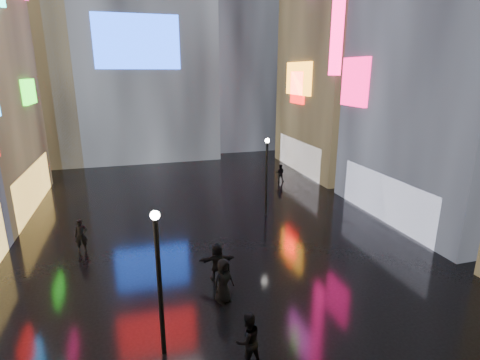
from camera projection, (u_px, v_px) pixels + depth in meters
name	position (u px, v px, depth m)	size (l,w,h in m)	color
ground	(206.00, 221.00, 24.07)	(140.00, 140.00, 0.00)	black
building_right_far	(355.00, 17.00, 33.66)	(10.28, 12.00, 28.00)	black
tower_flank_right	(234.00, 6.00, 45.72)	(12.00, 12.00, 34.00)	black
tower_flank_left	(20.00, 32.00, 37.01)	(10.00, 10.00, 26.00)	black
lamp_near	(159.00, 277.00, 11.98)	(0.30, 0.30, 5.20)	black
lamp_far	(267.00, 172.00, 24.36)	(0.30, 0.30, 5.20)	black
pedestrian_1	(248.00, 340.00, 12.05)	(0.92, 0.72, 1.89)	black
pedestrian_4	(223.00, 281.00, 15.44)	(0.94, 0.61, 1.92)	black
pedestrian_5	(217.00, 262.00, 17.12)	(1.64, 0.52, 1.76)	black
pedestrian_6	(81.00, 236.00, 19.85)	(0.65, 0.43, 1.79)	black
pedestrian_7	(280.00, 173.00, 32.61)	(0.75, 0.58, 1.54)	black
umbrella_2	(223.00, 249.00, 15.04)	(1.03, 1.05, 0.94)	black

